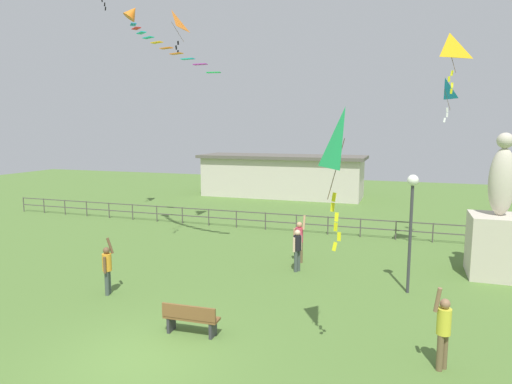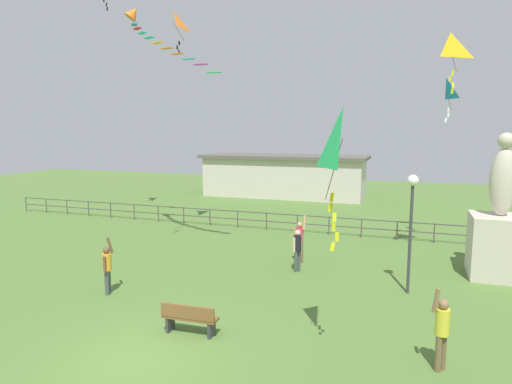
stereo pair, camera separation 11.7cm
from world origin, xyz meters
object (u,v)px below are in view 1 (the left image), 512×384
Objects in this scene: person_1 at (299,239)px; kite_3 at (445,91)px; kite_5 at (172,23)px; statue_monument at (498,234)px; park_bench at (191,318)px; person_2 at (107,267)px; kite_0 at (344,144)px; lamppost at (412,206)px; person_3 at (297,248)px; person_4 at (444,328)px; streamer_kite at (137,18)px; kite_2 at (449,49)px.

person_1 is 9.06m from kite_3.
kite_3 is 13.02m from kite_5.
park_bench is (-8.46, -7.89, -1.13)m from statue_monument.
statue_monument reaches higher than person_2.
lamppost is at bearing 74.48° from kite_0.
park_bench is 0.93× the size of person_3.
kite_5 reaches higher than statue_monument.
park_bench is at bearing -99.46° from person_1.
person_1 reaches higher than person_4.
person_2 is at bearing -66.96° from streamer_kite.
kite_0 reaches higher than person_3.
kite_3 reaches higher than person_3.
person_3 is (0.20, -1.15, -0.06)m from person_1.
kite_5 is at bearing 67.07° from streamer_kite.
kite_5 is (-12.02, 9.66, 9.50)m from person_4.
person_4 is at bearing -8.22° from person_2.
kite_5 is (-1.98, 8.21, 9.55)m from person_2.
lamppost is 5.21m from person_4.
person_3 is at bearing -165.62° from statue_monument.
person_1 reaches higher than park_bench.
kite_0 is (-4.55, -8.20, 3.48)m from statue_monument.
park_bench is 0.80× the size of kite_3.
person_2 is 12.75m from kite_5.
streamer_kite is at bearing 141.17° from kite_0.
person_4 is 0.88× the size of kite_2.
kite_2 is 1.09× the size of kite_5.
lamppost is at bearing 98.70° from person_4.
streamer_kite reaches higher than kite_5.
kite_2 reaches higher than person_1.
lamppost is 2.09× the size of kite_3.
person_2 is 1.15× the size of person_3.
kite_5 is at bearing 158.92° from person_1.
streamer_kite is (-8.04, 2.10, 9.44)m from person_3.
person_1 is 8.51m from person_4.
person_1 is at bearing 47.01° from person_2.
streamer_kite is at bearing 113.04° from person_2.
statue_monument is 3.48× the size of park_bench.
kite_3 reaches higher than statue_monument.
person_2 is (-9.31, -3.33, -1.97)m from lamppost.
kite_0 reaches higher than statue_monument.
park_bench is (-5.40, -5.08, -2.44)m from lamppost.
person_4 is (-2.32, -7.59, -0.61)m from statue_monument.
kite_3 is (2.69, 11.60, 1.97)m from kite_0.
person_2 is 0.60× the size of kite_0.
person_3 is 8.01m from kite_0.
streamer_kite is at bearing 129.09° from park_bench.
statue_monument reaches higher than person_3.
statue_monument is 4.35m from lamppost.
kite_5 is (-7.09, 2.73, 9.49)m from person_1.
person_1 is 9.21m from kite_2.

